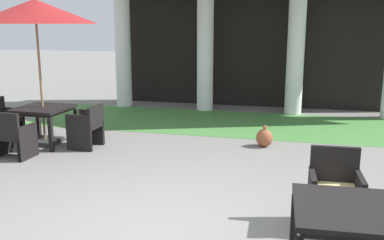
{
  "coord_description": "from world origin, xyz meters",
  "views": [
    {
      "loc": [
        1.24,
        -4.06,
        2.31
      ],
      "look_at": [
        -0.24,
        2.0,
        0.91
      ],
      "focal_mm": 40.35,
      "sensor_mm": 36.0,
      "label": 1
    }
  ],
  "objects_px": {
    "patio_table_near_foreground": "(351,216)",
    "patio_umbrella_mid_left": "(35,13)",
    "patio_chair_mid_left_east": "(87,127)",
    "patio_chair_mid_left_west": "(3,121)",
    "patio_chair_near_foreground_north": "(335,193)",
    "patio_chair_mid_left_south": "(12,136)",
    "patio_table_mid_left": "(43,112)",
    "terracotta_urn": "(264,138)"
  },
  "relations": [
    {
      "from": "patio_table_near_foreground",
      "to": "patio_umbrella_mid_left",
      "type": "bearing_deg",
      "value": 146.86
    },
    {
      "from": "patio_chair_mid_left_east",
      "to": "patio_chair_mid_left_west",
      "type": "bearing_deg",
      "value": 90.0
    },
    {
      "from": "patio_umbrella_mid_left",
      "to": "patio_chair_mid_left_east",
      "type": "distance_m",
      "value": 2.28
    },
    {
      "from": "patio_table_near_foreground",
      "to": "patio_umbrella_mid_left",
      "type": "height_order",
      "value": "patio_umbrella_mid_left"
    },
    {
      "from": "patio_chair_near_foreground_north",
      "to": "patio_chair_mid_left_south",
      "type": "distance_m",
      "value": 5.46
    },
    {
      "from": "patio_chair_near_foreground_north",
      "to": "patio_table_mid_left",
      "type": "distance_m",
      "value": 5.75
    },
    {
      "from": "patio_table_mid_left",
      "to": "patio_chair_mid_left_west",
      "type": "xyz_separation_m",
      "value": [
        -0.94,
        0.04,
        -0.24
      ]
    },
    {
      "from": "patio_chair_mid_left_south",
      "to": "patio_chair_mid_left_east",
      "type": "relative_size",
      "value": 1.03
    },
    {
      "from": "patio_chair_near_foreground_north",
      "to": "terracotta_urn",
      "type": "relative_size",
      "value": 2.18
    },
    {
      "from": "patio_chair_near_foreground_north",
      "to": "patio_chair_mid_left_south",
      "type": "relative_size",
      "value": 1.08
    },
    {
      "from": "patio_umbrella_mid_left",
      "to": "patio_chair_mid_left_east",
      "type": "xyz_separation_m",
      "value": [
        0.93,
        -0.04,
        -2.09
      ]
    },
    {
      "from": "terracotta_urn",
      "to": "patio_chair_mid_left_south",
      "type": "bearing_deg",
      "value": -157.43
    },
    {
      "from": "patio_chair_near_foreground_north",
      "to": "patio_table_mid_left",
      "type": "relative_size",
      "value": 0.91
    },
    {
      "from": "patio_table_mid_left",
      "to": "patio_table_near_foreground",
      "type": "bearing_deg",
      "value": -33.14
    },
    {
      "from": "patio_chair_mid_left_west",
      "to": "terracotta_urn",
      "type": "distance_m",
      "value": 5.2
    },
    {
      "from": "patio_chair_near_foreground_north",
      "to": "terracotta_urn",
      "type": "distance_m",
      "value": 3.36
    },
    {
      "from": "patio_table_near_foreground",
      "to": "terracotta_urn",
      "type": "distance_m",
      "value": 4.42
    },
    {
      "from": "patio_table_mid_left",
      "to": "patio_chair_mid_left_west",
      "type": "distance_m",
      "value": 0.97
    },
    {
      "from": "patio_umbrella_mid_left",
      "to": "terracotta_urn",
      "type": "bearing_deg",
      "value": 11.02
    },
    {
      "from": "patio_umbrella_mid_left",
      "to": "patio_chair_mid_left_east",
      "type": "bearing_deg",
      "value": -2.24
    },
    {
      "from": "patio_chair_mid_left_east",
      "to": "terracotta_urn",
      "type": "height_order",
      "value": "patio_chair_mid_left_east"
    },
    {
      "from": "patio_chair_near_foreground_north",
      "to": "patio_umbrella_mid_left",
      "type": "bearing_deg",
      "value": -26.86
    },
    {
      "from": "patio_chair_mid_left_south",
      "to": "terracotta_urn",
      "type": "xyz_separation_m",
      "value": [
        4.23,
        1.76,
        -0.22
      ]
    },
    {
      "from": "patio_table_near_foreground",
      "to": "patio_chair_mid_left_west",
      "type": "bearing_deg",
      "value": 150.74
    },
    {
      "from": "patio_umbrella_mid_left",
      "to": "patio_chair_mid_left_east",
      "type": "height_order",
      "value": "patio_umbrella_mid_left"
    },
    {
      "from": "patio_table_near_foreground",
      "to": "patio_chair_near_foreground_north",
      "type": "distance_m",
      "value": 1.09
    },
    {
      "from": "patio_chair_mid_left_west",
      "to": "patio_chair_mid_left_south",
      "type": "relative_size",
      "value": 1.01
    },
    {
      "from": "patio_table_mid_left",
      "to": "terracotta_urn",
      "type": "height_order",
      "value": "patio_table_mid_left"
    },
    {
      "from": "patio_table_near_foreground",
      "to": "patio_chair_mid_left_south",
      "type": "distance_m",
      "value": 5.87
    },
    {
      "from": "patio_chair_near_foreground_north",
      "to": "patio_chair_mid_left_east",
      "type": "distance_m",
      "value": 4.89
    },
    {
      "from": "patio_chair_near_foreground_north",
      "to": "patio_table_mid_left",
      "type": "xyz_separation_m",
      "value": [
        -5.23,
        2.38,
        0.22
      ]
    },
    {
      "from": "patio_table_mid_left",
      "to": "patio_chair_mid_left_east",
      "type": "bearing_deg",
      "value": -2.24
    },
    {
      "from": "patio_table_near_foreground",
      "to": "patio_chair_near_foreground_north",
      "type": "bearing_deg",
      "value": 92.42
    },
    {
      "from": "patio_chair_mid_left_west",
      "to": "patio_umbrella_mid_left",
      "type": "bearing_deg",
      "value": 90.0
    },
    {
      "from": "patio_table_mid_left",
      "to": "patio_chair_mid_left_west",
      "type": "height_order",
      "value": "patio_chair_mid_left_west"
    },
    {
      "from": "patio_table_mid_left",
      "to": "terracotta_urn",
      "type": "relative_size",
      "value": 2.38
    },
    {
      "from": "patio_chair_near_foreground_north",
      "to": "patio_chair_mid_left_east",
      "type": "bearing_deg",
      "value": -31.0
    },
    {
      "from": "patio_chair_mid_left_south",
      "to": "patio_chair_mid_left_west",
      "type": "bearing_deg",
      "value": 134.9
    },
    {
      "from": "patio_chair_mid_left_west",
      "to": "patio_chair_mid_left_south",
      "type": "xyz_separation_m",
      "value": [
        0.9,
        -0.98,
        -0.01
      ]
    },
    {
      "from": "patio_chair_mid_left_south",
      "to": "terracotta_urn",
      "type": "bearing_deg",
      "value": 24.81
    },
    {
      "from": "patio_table_mid_left",
      "to": "patio_chair_mid_left_south",
      "type": "distance_m",
      "value": 0.97
    },
    {
      "from": "patio_chair_near_foreground_north",
      "to": "patio_chair_mid_left_south",
      "type": "bearing_deg",
      "value": -17.66
    }
  ]
}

